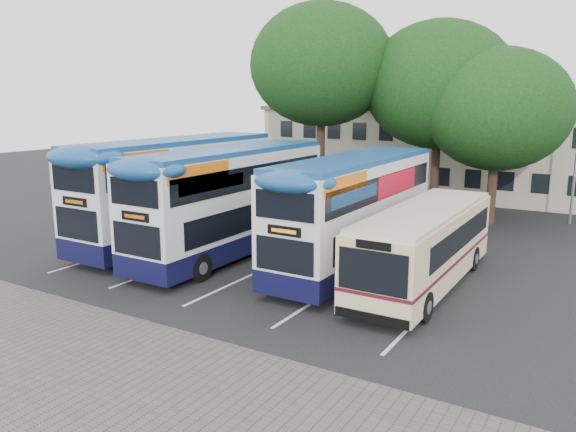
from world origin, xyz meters
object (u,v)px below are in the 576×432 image
Objects in this scene: tree_mid at (439,85)px; bus_dd_mid at (232,197)px; tree_right at (498,109)px; bus_single at (426,242)px; tree_left at (322,65)px; bus_dd_left at (179,185)px; bus_dd_right at (355,207)px.

tree_mid reaches higher than bus_dd_mid.
bus_single is (0.17, -12.10, -4.53)m from tree_right.
tree_left is at bearing -171.77° from tree_right.
bus_single is (9.97, -10.68, -7.02)m from tree_left.
tree_left is 10.21m from tree_right.
bus_dd_left is 3.65m from bus_dd_mid.
bus_dd_mid is 5.44m from bus_dd_right.
bus_dd_right is 1.11× the size of bus_single.
tree_left reaches higher than bus_single.
tree_left is 12.05m from bus_dd_left.
bus_dd_left is 1.21× the size of bus_single.
tree_left is at bearing 97.54° from bus_dd_mid.
tree_right is 0.84× the size of bus_dd_mid.
bus_dd_right is at bearing -104.95° from tree_right.
tree_right is at bearing 8.23° from tree_left.
bus_dd_right is 3.39m from bus_single.
bus_single is at bearing -2.03° from bus_dd_left.
bus_single is at bearing -89.19° from tree_right.
bus_dd_mid is (3.60, -0.62, -0.13)m from bus_dd_left.
bus_single is at bearing -46.96° from tree_left.
bus_dd_right is (8.95, 0.38, -0.23)m from bus_dd_left.
bus_dd_right is at bearing 10.55° from bus_dd_mid.
tree_mid is at bearing 105.56° from bus_single.
tree_left is 1.04× the size of bus_dd_left.
bus_dd_right is (-3.01, -11.29, -3.70)m from tree_right.
bus_dd_right is at bearing 165.81° from bus_single.
bus_dd_left is at bearing 170.22° from bus_dd_mid.
tree_mid is 1.03× the size of bus_dd_right.
bus_dd_mid is at bearing -124.24° from tree_right.
bus_dd_mid is at bearing -110.16° from tree_mid.
tree_left is 16.21m from bus_single.
bus_dd_right reaches higher than bus_single.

